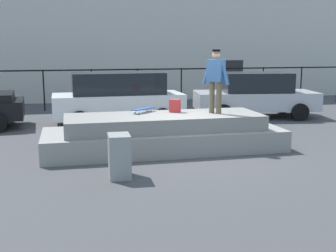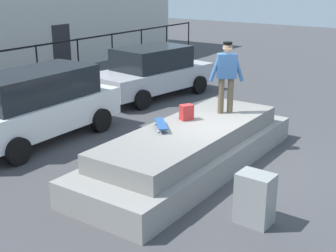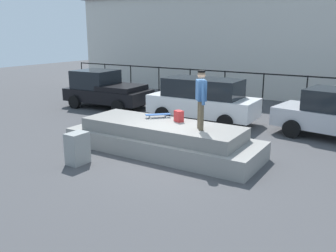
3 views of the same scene
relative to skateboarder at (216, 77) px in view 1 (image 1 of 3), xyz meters
name	(u,v)px [view 1 (image 1 of 3)]	position (x,y,z in m)	size (l,w,h in m)	color
ground_plane	(191,152)	(-0.77, -0.36, -1.91)	(60.00, 60.00, 0.00)	#424244
concrete_ledge	(164,134)	(-1.37, 0.09, -1.49)	(6.23, 2.10, 0.94)	gray
skateboarder	(216,77)	(0.00, 0.00, 0.00)	(0.58, 0.71, 1.68)	brown
skateboard	(143,109)	(-1.83, 0.57, -0.87)	(0.73, 0.71, 0.12)	#264C8C
backpack	(175,106)	(-0.99, 0.46, -0.80)	(0.28, 0.20, 0.35)	red
car_white_hatchback_mid	(118,97)	(-2.08, 4.28, -0.96)	(4.52, 2.07, 1.81)	white
car_silver_sedan_far	(255,95)	(3.23, 4.57, -1.04)	(4.80, 2.61, 1.72)	#B7B7BC
utility_box	(119,156)	(-2.81, -2.09, -1.46)	(0.44, 0.60, 0.91)	gray
fence_row	(137,81)	(-0.77, 8.13, -0.69)	(24.06, 0.06, 1.75)	black
warehouse_building	(120,40)	(-0.77, 14.20, 1.15)	(28.28, 7.31, 6.10)	beige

